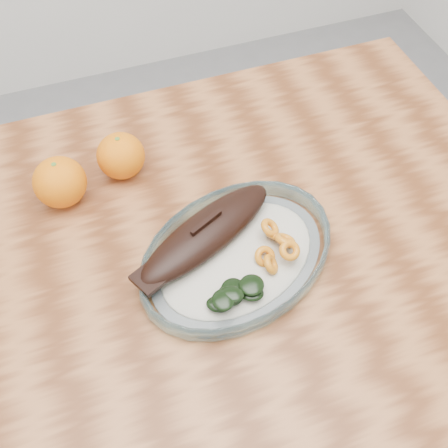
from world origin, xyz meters
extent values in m
plane|color=slate|center=(0.00, 0.00, 0.00)|extent=(3.00, 3.00, 0.00)
cube|color=#5F3016|center=(0.00, 0.00, 0.73)|extent=(1.20, 0.80, 0.04)
cylinder|color=brown|center=(0.54, 0.34, 0.35)|extent=(0.06, 0.06, 0.71)
ellipsoid|color=white|center=(0.08, -0.04, 0.76)|extent=(0.70, 0.61, 0.01)
torus|color=#91CCE1|center=(0.08, -0.04, 0.77)|extent=(0.75, 0.75, 0.03)
ellipsoid|color=white|center=(0.08, -0.04, 0.77)|extent=(0.62, 0.53, 0.02)
ellipsoid|color=black|center=(0.04, 0.00, 0.80)|extent=(0.27, 0.18, 0.04)
ellipsoid|color=black|center=(0.04, 0.00, 0.79)|extent=(0.23, 0.15, 0.02)
cube|color=black|center=(-0.06, -0.05, 0.80)|extent=(0.06, 0.06, 0.01)
cube|color=black|center=(0.04, 0.00, 0.82)|extent=(0.06, 0.03, 0.02)
torus|color=#D1640F|center=(0.11, -0.06, 0.79)|extent=(0.05, 0.04, 0.03)
torus|color=#D1640F|center=(0.11, -0.08, 0.79)|extent=(0.03, 0.04, 0.04)
torus|color=#D1640F|center=(0.14, -0.04, 0.79)|extent=(0.04, 0.04, 0.03)
torus|color=#D1640F|center=(0.15, -0.05, 0.79)|extent=(0.04, 0.05, 0.04)
torus|color=#D1640F|center=(0.15, -0.08, 0.81)|extent=(0.04, 0.04, 0.03)
torus|color=#D1640F|center=(0.15, -0.05, 0.81)|extent=(0.04, 0.04, 0.04)
torus|color=#D1640F|center=(0.13, -0.03, 0.81)|extent=(0.04, 0.05, 0.04)
ellipsoid|color=black|center=(0.05, -0.10, 0.79)|extent=(0.05, 0.05, 0.01)
ellipsoid|color=black|center=(0.04, -0.11, 0.79)|extent=(0.05, 0.05, 0.01)
ellipsoid|color=black|center=(0.02, -0.12, 0.79)|extent=(0.04, 0.04, 0.01)
ellipsoid|color=black|center=(0.07, -0.12, 0.79)|extent=(0.05, 0.04, 0.01)
ellipsoid|color=black|center=(0.03, -0.12, 0.80)|extent=(0.04, 0.04, 0.01)
ellipsoid|color=black|center=(0.04, -0.11, 0.80)|extent=(0.04, 0.04, 0.01)
ellipsoid|color=black|center=(0.07, -0.11, 0.80)|extent=(0.05, 0.05, 0.01)
sphere|color=#E24D04|center=(-0.15, 0.17, 0.79)|extent=(0.09, 0.09, 0.09)
sphere|color=#E24D04|center=(-0.05, 0.20, 0.79)|extent=(0.08, 0.08, 0.08)
camera|label=1|loc=(-0.11, -0.49, 1.48)|focal=45.00mm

